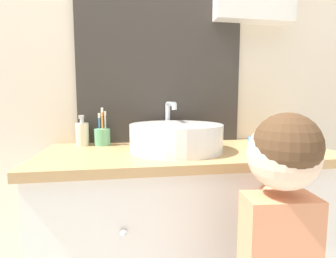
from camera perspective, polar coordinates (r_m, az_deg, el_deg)
wall_back at (r=1.43m, az=2.34°, el=16.65°), size 3.20×0.18×2.50m
vanity_counter at (r=1.29m, az=4.13°, el=-22.33°), size 1.24×0.52×0.80m
sink_basin at (r=1.13m, az=1.78°, el=-1.68°), size 0.40×0.45×0.21m
toothbrush_holder at (r=1.30m, az=-14.11°, el=-1.45°), size 0.08×0.08×0.18m
soap_dispenser at (r=1.31m, az=-18.15°, el=-0.97°), size 0.06×0.06×0.15m
child_figure at (r=0.84m, az=23.01°, el=-21.63°), size 0.23×0.47×0.99m
drinking_cup at (r=1.04m, az=18.65°, el=-3.90°), size 0.06×0.06×0.08m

